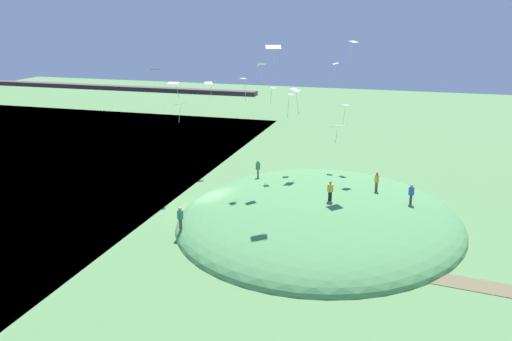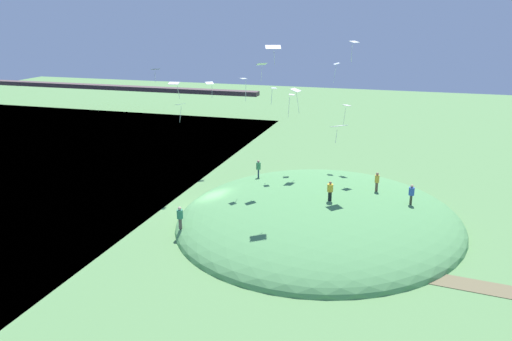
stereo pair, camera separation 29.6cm
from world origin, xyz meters
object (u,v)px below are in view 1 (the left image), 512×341
(person_walking_path, at_px, (180,215))
(person_watching_kites, at_px, (377,179))
(person_with_child, at_px, (258,167))
(kite_6, at_px, (353,43))
(kite_5, at_px, (335,65))
(kite_11, at_px, (244,81))
(kite_0, at_px, (261,65))
(kite_10, at_px, (155,70))
(kite_3, at_px, (295,91))
(kite_12, at_px, (209,84))
(kite_13, at_px, (346,107))
(kite_7, at_px, (339,126))
(kite_8, at_px, (179,106))
(person_near_shore, at_px, (330,189))
(kite_9, at_px, (173,84))
(kite_1, at_px, (273,90))
(kite_2, at_px, (291,97))
(person_on_hilltop, at_px, (411,192))
(kite_4, at_px, (273,48))

(person_walking_path, bearing_deg, person_watching_kites, -112.53)
(person_with_child, xyz_separation_m, kite_6, (7.81, 2.95, 11.06))
(person_walking_path, height_order, kite_5, kite_5)
(person_watching_kites, height_order, kite_11, kite_11)
(kite_0, xyz_separation_m, kite_10, (-10.45, 1.44, -0.84))
(person_with_child, relative_size, kite_11, 0.89)
(person_with_child, distance_m, person_walking_path, 11.28)
(kite_3, height_order, kite_12, kite_3)
(kite_0, xyz_separation_m, kite_13, (6.27, 6.81, -4.29))
(person_watching_kites, distance_m, kite_7, 6.16)
(kite_0, relative_size, kite_3, 0.67)
(kite_0, bearing_deg, person_walking_path, -115.40)
(kite_8, bearing_deg, kite_11, -35.17)
(person_near_shore, height_order, kite_12, kite_12)
(kite_10, bearing_deg, kite_11, -12.22)
(kite_9, height_order, kite_10, kite_10)
(kite_1, distance_m, kite_7, 8.60)
(kite_7, bearing_deg, kite_3, 129.79)
(kite_1, xyz_separation_m, kite_2, (1.03, 2.59, -1.00))
(kite_8, bearing_deg, person_on_hilltop, -16.68)
(person_on_hilltop, distance_m, kite_3, 13.47)
(person_with_child, relative_size, kite_7, 1.14)
(person_watching_kites, distance_m, kite_2, 11.61)
(kite_2, xyz_separation_m, kite_8, (-11.36, -0.07, -1.34))
(kite_2, relative_size, kite_12, 1.32)
(person_with_child, height_order, kite_9, kite_9)
(kite_8, relative_size, kite_12, 1.17)
(kite_11, bearing_deg, kite_5, 56.90)
(kite_6, xyz_separation_m, kite_9, (-15.67, -3.56, -3.67))
(person_near_shore, bearing_deg, person_walking_path, -5.89)
(person_on_hilltop, relative_size, kite_3, 0.72)
(kite_5, xyz_separation_m, kite_8, (-14.96, -3.35, -4.06))
(person_with_child, bearing_deg, kite_6, 98.01)
(kite_4, distance_m, kite_6, 10.89)
(kite_12, bearing_deg, kite_13, -10.81)
(person_watching_kites, xyz_separation_m, kite_13, (-3.59, 6.38, 4.82))
(kite_5, relative_size, kite_7, 1.29)
(kite_9, height_order, kite_13, kite_9)
(kite_3, bearing_deg, kite_6, 20.60)
(person_walking_path, bearing_deg, kite_0, -80.37)
(kite_6, bearing_deg, kite_4, -115.30)
(kite_9, bearing_deg, kite_10, -165.14)
(kite_7, distance_m, kite_9, 16.32)
(kite_9, xyz_separation_m, kite_12, (0.39, 7.76, -0.96))
(kite_0, height_order, kite_12, kite_0)
(kite_2, height_order, kite_4, kite_4)
(person_near_shore, distance_m, kite_13, 11.37)
(kite_3, bearing_deg, kite_5, 63.03)
(kite_3, bearing_deg, kite_12, 150.61)
(person_on_hilltop, distance_m, kite_8, 24.25)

